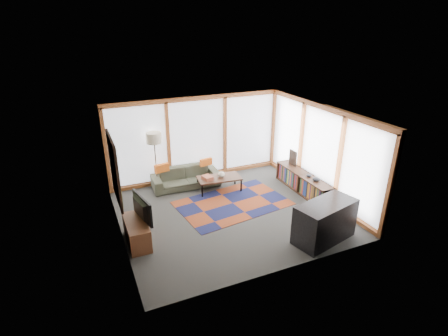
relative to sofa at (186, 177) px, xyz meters
name	(u,v)px	position (x,y,z in m)	size (l,w,h in m)	color
ground	(230,212)	(0.57, -1.95, -0.29)	(5.50, 5.50, 0.00)	#2E2E2B
room_envelope	(239,147)	(1.06, -1.39, 1.25)	(5.52, 5.02, 2.62)	#40362D
rug	(233,203)	(0.83, -1.55, -0.29)	(2.92, 1.88, 0.01)	maroon
sofa	(186,177)	(0.00, 0.00, 0.00)	(2.00, 0.78, 0.59)	#363B2C
pillow_left	(162,168)	(-0.70, 0.03, 0.41)	(0.43, 0.13, 0.24)	#CE5A18
pillow_right	(206,162)	(0.65, -0.01, 0.40)	(0.38, 0.11, 0.21)	#CE5A18
floor_lamp	(156,162)	(-0.83, 0.17, 0.58)	(0.44, 0.44, 1.75)	#322618
coffee_table	(219,184)	(0.81, -0.65, -0.08)	(1.25, 0.62, 0.42)	#371C14
book_stack	(208,178)	(0.45, -0.64, 0.17)	(0.25, 0.31, 0.10)	#9B4B34
vase	(221,175)	(0.87, -0.68, 0.21)	(0.21, 0.21, 0.18)	beige
bookshelf	(303,183)	(3.00, -1.73, -0.01)	(0.41, 2.28, 0.57)	#371C14
bowl_a	(316,179)	(3.02, -2.25, 0.33)	(0.21, 0.21, 0.11)	black
bowl_b	(309,176)	(3.00, -1.94, 0.32)	(0.15, 0.15, 0.08)	black
shelf_picture	(293,158)	(3.08, -1.00, 0.50)	(0.04, 0.35, 0.45)	black
tv_console	(137,232)	(-1.90, -2.34, -0.02)	(0.45, 1.08, 0.54)	brown
television	(138,209)	(-1.81, -2.30, 0.52)	(0.97, 0.13, 0.56)	black
bar_counter	(325,221)	(2.01, -3.90, 0.17)	(1.46, 0.68, 0.92)	black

